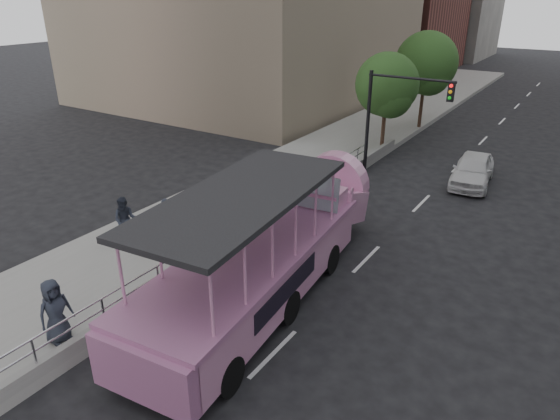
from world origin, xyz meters
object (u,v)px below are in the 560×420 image
(duck_boat, at_px, (271,249))
(street_tree_near, at_px, (388,87))
(car, at_px, (473,170))
(traffic_signal, at_px, (392,108))
(pedestrian_far, at_px, (55,311))
(street_tree_far, at_px, (427,66))
(pedestrian_mid, at_px, (125,220))
(pedestrian_near, at_px, (168,222))
(parking_sign, at_px, (269,195))

(duck_boat, bearing_deg, street_tree_near, 99.25)
(car, relative_size, traffic_signal, 0.84)
(duck_boat, distance_m, street_tree_near, 15.71)
(car, relative_size, street_tree_near, 0.76)
(pedestrian_far, relative_size, street_tree_far, 0.28)
(car, height_order, pedestrian_mid, pedestrian_mid)
(pedestrian_near, height_order, street_tree_far, street_tree_far)
(street_tree_far, bearing_deg, car, -57.03)
(duck_boat, xyz_separation_m, pedestrian_far, (-3.03, -5.50, -0.22))
(duck_boat, distance_m, pedestrian_near, 4.55)
(pedestrian_near, bearing_deg, pedestrian_mid, 163.18)
(car, distance_m, street_tree_near, 6.72)
(traffic_signal, bearing_deg, street_tree_near, 114.98)
(car, relative_size, pedestrian_near, 2.53)
(pedestrian_far, distance_m, traffic_signal, 17.67)
(pedestrian_near, xyz_separation_m, pedestrian_mid, (-1.36, -0.75, 0.01))
(car, height_order, street_tree_near, street_tree_near)
(car, relative_size, pedestrian_mid, 2.51)
(car, distance_m, pedestrian_far, 19.56)
(traffic_signal, bearing_deg, duck_boat, -85.68)
(pedestrian_mid, height_order, street_tree_near, street_tree_near)
(duck_boat, relative_size, pedestrian_far, 6.51)
(street_tree_far, bearing_deg, duck_boat, -83.85)
(car, bearing_deg, street_tree_near, 151.84)
(pedestrian_mid, xyz_separation_m, street_tree_far, (3.60, 21.99, 3.14))
(duck_boat, bearing_deg, traffic_signal, 94.32)
(pedestrian_mid, bearing_deg, street_tree_far, 43.34)
(pedestrian_mid, xyz_separation_m, traffic_signal, (5.00, 12.56, 2.33))
(pedestrian_far, distance_m, parking_sign, 8.41)
(traffic_signal, distance_m, street_tree_near, 3.80)
(pedestrian_mid, relative_size, pedestrian_far, 0.96)
(car, distance_m, traffic_signal, 4.96)
(street_tree_near, bearing_deg, pedestrian_far, -91.46)
(pedestrian_near, distance_m, street_tree_near, 15.61)
(car, xyz_separation_m, pedestrian_far, (-6.07, -18.59, 0.47))
(car, relative_size, pedestrian_far, 2.40)
(parking_sign, bearing_deg, pedestrian_mid, -138.25)
(car, bearing_deg, traffic_signal, -169.36)
(pedestrian_near, bearing_deg, car, 14.12)
(street_tree_near, bearing_deg, street_tree_far, 88.09)
(pedestrian_far, bearing_deg, parking_sign, -1.12)
(parking_sign, xyz_separation_m, traffic_signal, (1.10, 9.08, 1.69))
(parking_sign, relative_size, traffic_signal, 0.56)
(duck_boat, height_order, pedestrian_far, duck_boat)
(traffic_signal, relative_size, street_tree_far, 0.81)
(car, bearing_deg, pedestrian_near, -126.46)
(traffic_signal, bearing_deg, pedestrian_near, -107.13)
(duck_boat, distance_m, parking_sign, 3.47)
(pedestrian_near, distance_m, street_tree_far, 21.59)
(duck_boat, bearing_deg, pedestrian_far, -118.82)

